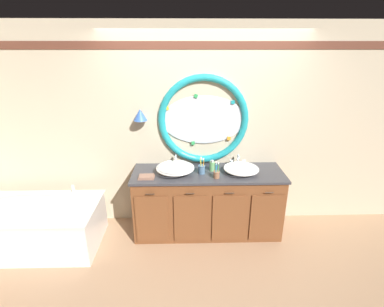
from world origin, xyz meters
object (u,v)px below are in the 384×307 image
(sink_basin_right, at_px, (241,169))
(toothbrush_holder_right, at_px, (217,174))
(folded_hand_towel, at_px, (146,177))
(bathtub, at_px, (28,222))
(sink_basin_left, at_px, (175,168))
(soap_dispenser, at_px, (212,166))
(toothbrush_holder_left, at_px, (202,169))

(sink_basin_right, bearing_deg, toothbrush_holder_right, -156.28)
(toothbrush_holder_right, distance_m, folded_hand_towel, 0.83)
(bathtub, xyz_separation_m, folded_hand_towel, (1.43, 0.12, 0.53))
(sink_basin_right, xyz_separation_m, folded_hand_towel, (-1.15, -0.12, -0.04))
(bathtub, distance_m, sink_basin_left, 1.88)
(sink_basin_left, xyz_separation_m, soap_dispenser, (0.46, 0.07, -0.01))
(soap_dispenser, bearing_deg, bathtub, -172.03)
(toothbrush_holder_right, height_order, soap_dispenser, toothbrush_holder_right)
(sink_basin_left, height_order, soap_dispenser, soap_dispenser)
(bathtub, height_order, soap_dispenser, soap_dispenser)
(folded_hand_towel, bearing_deg, sink_basin_right, 6.16)
(sink_basin_left, distance_m, soap_dispenser, 0.46)
(sink_basin_right, relative_size, toothbrush_holder_right, 1.97)
(sink_basin_left, bearing_deg, folded_hand_towel, -159.87)
(sink_basin_left, height_order, folded_hand_towel, sink_basin_left)
(sink_basin_left, distance_m, sink_basin_right, 0.81)
(toothbrush_holder_left, relative_size, soap_dispenser, 1.49)
(toothbrush_holder_left, xyz_separation_m, soap_dispenser, (0.13, 0.08, 0.00))
(bathtub, relative_size, sink_basin_right, 3.87)
(folded_hand_towel, bearing_deg, toothbrush_holder_right, -1.13)
(sink_basin_left, relative_size, sink_basin_right, 1.08)
(bathtub, xyz_separation_m, sink_basin_right, (2.58, 0.24, 0.57))
(bathtub, height_order, sink_basin_left, sink_basin_left)
(toothbrush_holder_right, bearing_deg, toothbrush_holder_left, 142.13)
(sink_basin_right, height_order, toothbrush_holder_left, toothbrush_holder_left)
(bathtub, relative_size, folded_hand_towel, 8.81)
(sink_basin_right, height_order, toothbrush_holder_right, toothbrush_holder_right)
(sink_basin_right, distance_m, toothbrush_holder_right, 0.35)
(toothbrush_holder_left, height_order, toothbrush_holder_right, toothbrush_holder_left)
(toothbrush_holder_left, bearing_deg, folded_hand_towel, -170.17)
(folded_hand_towel, bearing_deg, toothbrush_holder_left, 9.83)
(toothbrush_holder_left, height_order, folded_hand_towel, toothbrush_holder_left)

